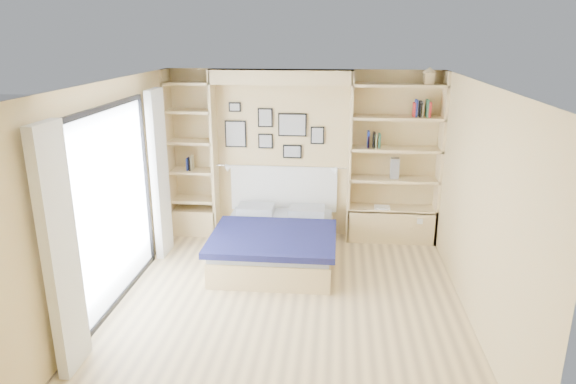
# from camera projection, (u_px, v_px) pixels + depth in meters

# --- Properties ---
(ground) EXTENTS (4.50, 4.50, 0.00)m
(ground) POSITION_uv_depth(u_px,v_px,m) (288.00, 305.00, 5.90)
(ground) COLOR beige
(ground) RESTS_ON ground
(room_shell) EXTENTS (4.50, 4.50, 4.50)m
(room_shell) POSITION_uv_depth(u_px,v_px,m) (271.00, 178.00, 7.06)
(room_shell) COLOR tan
(room_shell) RESTS_ON ground
(bed) EXTENTS (1.62, 2.01, 1.07)m
(bed) POSITION_uv_depth(u_px,v_px,m) (276.00, 241.00, 7.01)
(bed) COLOR #E0C086
(bed) RESTS_ON ground
(photo_gallery) EXTENTS (1.48, 0.02, 0.82)m
(photo_gallery) POSITION_uv_depth(u_px,v_px,m) (272.00, 131.00, 7.58)
(photo_gallery) COLOR black
(photo_gallery) RESTS_ON ground
(reading_lamps) EXTENTS (1.92, 0.12, 0.15)m
(reading_lamps) POSITION_uv_depth(u_px,v_px,m) (281.00, 168.00, 7.50)
(reading_lamps) COLOR silver
(reading_lamps) RESTS_ON ground
(shelf_decor) EXTENTS (3.55, 0.23, 2.03)m
(shelf_decor) POSITION_uv_depth(u_px,v_px,m) (380.00, 129.00, 7.26)
(shelf_decor) COLOR #A51E1E
(shelf_decor) RESTS_ON ground
(deck_chair) EXTENTS (0.49, 0.79, 0.78)m
(deck_chair) POSITION_uv_depth(u_px,v_px,m) (31.00, 234.00, 6.96)
(deck_chair) COLOR tan
(deck_chair) RESTS_ON ground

